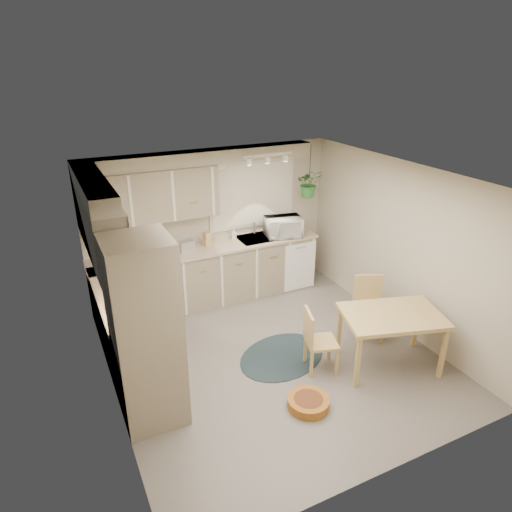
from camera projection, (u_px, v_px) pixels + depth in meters
name	position (u px, v px, depth m)	size (l,w,h in m)	color
floor	(272.00, 356.00, 6.04)	(4.20, 4.20, 0.00)	slate
ceiling	(276.00, 178.00, 5.08)	(4.20, 4.20, 0.00)	white
wall_back	(212.00, 223.00, 7.30)	(4.00, 0.04, 2.40)	#ADA48F
wall_front	(391.00, 373.00, 3.83)	(4.00, 0.04, 2.40)	#ADA48F
wall_left	(105.00, 312.00, 4.76)	(0.04, 4.20, 2.40)	#ADA48F
wall_right	(400.00, 248.00, 6.37)	(0.04, 4.20, 2.40)	#ADA48F
base_cab_left	(126.00, 326.00, 5.90)	(0.60, 1.85, 0.90)	gray
base_cab_back	(209.00, 275.00, 7.27)	(3.60, 0.60, 0.90)	gray
counter_left	(122.00, 293.00, 5.72)	(0.64, 1.89, 0.04)	#C8AB92
counter_back	(208.00, 248.00, 7.07)	(3.64, 0.64, 0.04)	#C8AB92
oven_stack	(146.00, 334.00, 4.64)	(0.65, 0.65, 2.10)	gray
wall_oven_face	(176.00, 327.00, 4.77)	(0.02, 0.56, 0.58)	silver
upper_cab_left	(99.00, 224.00, 5.41)	(0.35, 2.00, 0.75)	gray
upper_cab_back	(149.00, 196.00, 6.50)	(2.00, 0.35, 0.75)	gray
soffit_left	(91.00, 185.00, 5.21)	(0.30, 2.00, 0.20)	#ADA48F
soffit_back	(200.00, 157.00, 6.65)	(3.60, 0.30, 0.20)	#ADA48F
cooktop	(132.00, 313.00, 5.24)	(0.52, 0.58, 0.02)	silver
range_hood	(126.00, 278.00, 5.05)	(0.40, 0.60, 0.14)	silver
window_blinds	(253.00, 194.00, 7.39)	(1.40, 0.02, 1.00)	silver
window_frame	(252.00, 194.00, 7.40)	(1.50, 0.02, 1.10)	beige
sink	(260.00, 240.00, 7.45)	(0.70, 0.48, 0.10)	#A1A4A9
dishwasher_front	(300.00, 267.00, 7.62)	(0.58, 0.01, 0.83)	silver
track_light_bar	(268.00, 155.00, 6.67)	(0.80, 0.04, 0.04)	silver
wall_clock	(220.00, 162.00, 6.94)	(0.30, 0.30, 0.03)	#ECB153
dining_table	(389.00, 340.00, 5.73)	(1.20, 0.80, 0.76)	tan
chair_left	(322.00, 340.00, 5.65)	(0.39, 0.39, 0.83)	tan
chair_back	(370.00, 309.00, 6.30)	(0.41, 0.41, 0.88)	tan
braided_rug	(282.00, 356.00, 6.04)	(1.24, 0.93, 0.01)	black
pet_bed	(308.00, 403.00, 5.16)	(0.48, 0.48, 0.11)	#AD6722
microwave	(283.00, 225.00, 7.42)	(0.58, 0.32, 0.39)	silver
soap_bottle	(234.00, 236.00, 7.38)	(0.08, 0.17, 0.08)	silver
hanging_plant	(309.00, 186.00, 7.37)	(0.41, 0.45, 0.35)	#2B6B2B
coffee_maker	(142.00, 248.00, 6.60)	(0.18, 0.22, 0.32)	black
toaster	(186.00, 246.00, 6.92)	(0.25, 0.14, 0.15)	#A1A4A9
knife_block	(207.00, 239.00, 7.07)	(0.10, 0.10, 0.22)	tan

